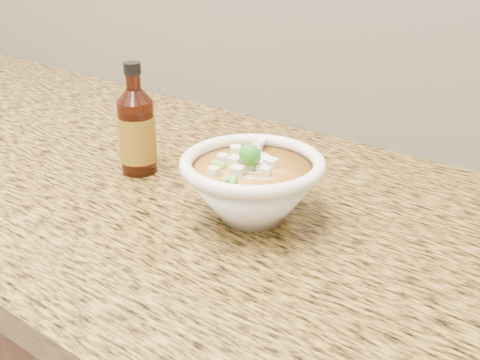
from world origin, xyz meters
The scene contains 4 objects.
cabinet centered at (0.00, 1.68, 0.43)m, with size 4.00×0.65×0.86m, color #371B10.
counter_slab centered at (0.00, 1.68, 0.88)m, with size 4.00×0.68×0.04m, color olive.
soup_bowl centered at (0.39, 1.65, 0.94)m, with size 0.19×0.20×0.10m.
hot_sauce_bottle centered at (0.16, 1.66, 0.96)m, with size 0.06×0.06×0.17m.
Camera 1 is at (0.81, 1.09, 1.27)m, focal length 45.00 mm.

